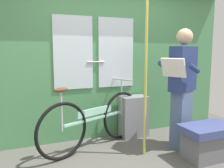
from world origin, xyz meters
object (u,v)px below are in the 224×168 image
object	(u,v)px
passenger_reading_newspaper	(182,86)
bench_seat_corner	(208,141)
handrail_pole	(146,68)
bicycle_near_door	(95,121)
trash_bin_by_wall	(134,116)

from	to	relation	value
passenger_reading_newspaper	bench_seat_corner	bearing A→B (deg)	76.55
handrail_pole	bench_seat_corner	world-z (taller)	handrail_pole
bicycle_near_door	bench_seat_corner	distance (m)	1.55
trash_bin_by_wall	bench_seat_corner	bearing A→B (deg)	-64.79
trash_bin_by_wall	handrail_pole	world-z (taller)	handrail_pole
bicycle_near_door	bench_seat_corner	size ratio (longest dim) A/B	2.50
passenger_reading_newspaper	handrail_pole	world-z (taller)	handrail_pole
trash_bin_by_wall	bench_seat_corner	world-z (taller)	trash_bin_by_wall
passenger_reading_newspaper	trash_bin_by_wall	world-z (taller)	passenger_reading_newspaper
bicycle_near_door	trash_bin_by_wall	size ratio (longest dim) A/B	2.59
bicycle_near_door	trash_bin_by_wall	xyz separation A→B (m)	(0.74, 0.21, -0.07)
handrail_pole	bicycle_near_door	bearing A→B (deg)	139.75
passenger_reading_newspaper	handrail_pole	distance (m)	0.68
passenger_reading_newspaper	bicycle_near_door	bearing A→B (deg)	-44.08
handrail_pole	bench_seat_corner	distance (m)	1.25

